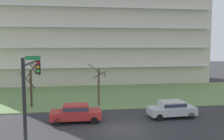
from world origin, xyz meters
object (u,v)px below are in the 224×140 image
(tree_far_left, at_px, (31,84))
(sedan_red_center_left, at_px, (76,112))
(tree_left, at_px, (99,84))
(traffic_signal_mast, at_px, (31,90))
(sedan_silver_near_left, at_px, (172,108))

(tree_far_left, distance_m, sedan_red_center_left, 7.74)
(tree_left, distance_m, traffic_signal_mast, 13.98)
(tree_far_left, xyz_separation_m, sedan_silver_near_left, (13.58, -5.92, -1.69))
(sedan_silver_near_left, xyz_separation_m, traffic_signal_mast, (-11.46, -7.19, 3.36))
(tree_far_left, xyz_separation_m, traffic_signal_mast, (2.12, -13.11, 1.66))
(tree_far_left, bearing_deg, sedan_silver_near_left, -23.56)
(sedan_red_center_left, bearing_deg, sedan_silver_near_left, -178.89)
(sedan_silver_near_left, height_order, sedan_red_center_left, same)
(tree_left, height_order, sedan_silver_near_left, tree_left)
(sedan_silver_near_left, height_order, traffic_signal_mast, traffic_signal_mast)
(tree_left, bearing_deg, tree_far_left, 177.99)
(tree_left, height_order, sedan_red_center_left, tree_left)
(sedan_silver_near_left, xyz_separation_m, sedan_red_center_left, (-8.90, 0.00, 0.00))
(sedan_silver_near_left, bearing_deg, tree_left, -43.85)
(tree_left, relative_size, traffic_signal_mast, 0.78)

